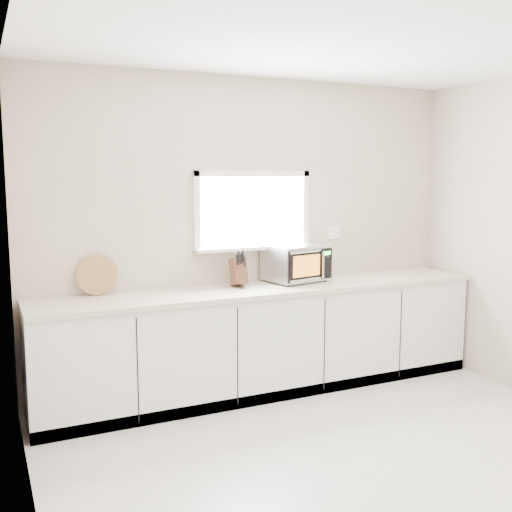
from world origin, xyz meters
TOP-DOWN VIEW (x-y plane):
  - ground at (0.00, 0.00)m, footprint 4.00×4.00m
  - back_wall at (0.00, 2.00)m, footprint 4.00×0.17m
  - cabinets at (0.00, 1.70)m, footprint 3.92×0.60m
  - countertop at (0.00, 1.69)m, footprint 3.92×0.64m
  - microwave at (0.35, 1.81)m, footprint 0.58×0.49m
  - knife_block at (-0.22, 1.79)m, footprint 0.11×0.22m
  - cutting_board at (-1.37, 1.94)m, footprint 0.32×0.08m
  - coffee_grinder at (0.38, 1.86)m, footprint 0.12×0.12m

SIDE VIEW (x-z plane):
  - ground at x=0.00m, z-range 0.00..0.00m
  - cabinets at x=0.00m, z-range 0.00..0.88m
  - countertop at x=0.00m, z-range 0.88..0.92m
  - coffee_grinder at x=0.38m, z-range 0.92..1.11m
  - knife_block at x=-0.22m, z-range 0.90..1.21m
  - cutting_board at x=-1.37m, z-range 0.92..1.24m
  - microwave at x=0.35m, z-range 0.93..1.26m
  - back_wall at x=0.00m, z-range 0.01..2.71m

